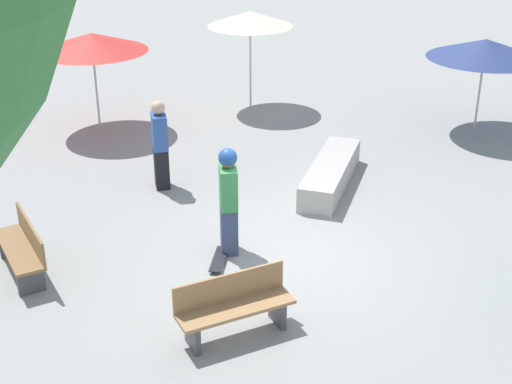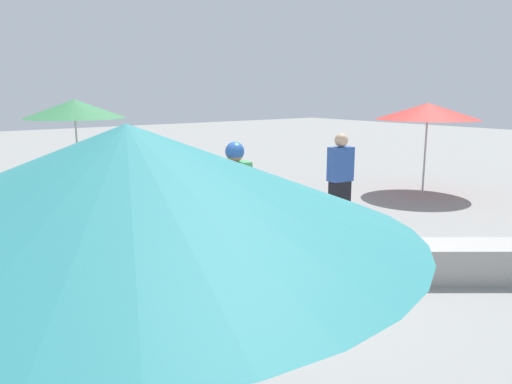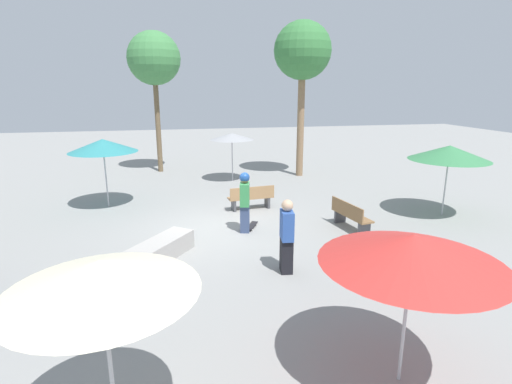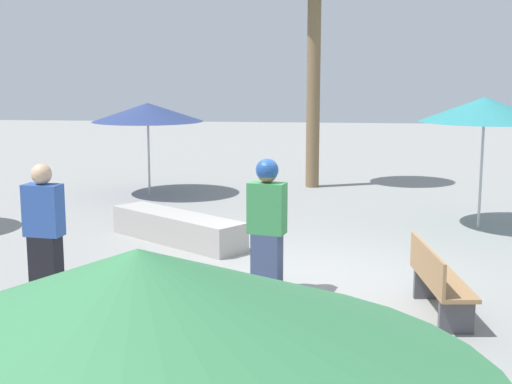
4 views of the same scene
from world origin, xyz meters
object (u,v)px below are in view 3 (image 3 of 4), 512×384
(bench_far, at_px, (350,215))
(bystander_watching, at_px, (287,237))
(shade_umbrella_red, at_px, (412,249))
(skateboard, at_px, (252,226))
(concrete_ledge, at_px, (150,255))
(shade_umbrella_cream, at_px, (101,276))
(shade_umbrella_teal, at_px, (103,146))
(shade_umbrella_grey, at_px, (232,137))
(shade_umbrella_green, at_px, (449,153))
(skater_main, at_px, (245,200))
(palm_tree_center_right, at_px, (154,59))
(bench_near, at_px, (251,198))
(palm_tree_right, at_px, (303,53))

(bench_far, relative_size, bystander_watching, 0.94)
(shade_umbrella_red, bearing_deg, skateboard, -173.03)
(concrete_ledge, distance_m, shade_umbrella_cream, 5.55)
(shade_umbrella_red, relative_size, shade_umbrella_teal, 1.04)
(shade_umbrella_grey, relative_size, shade_umbrella_green, 0.85)
(skater_main, bearing_deg, shade_umbrella_cream, 171.05)
(palm_tree_center_right, bearing_deg, shade_umbrella_teal, -16.17)
(shade_umbrella_cream, distance_m, bystander_watching, 5.45)
(concrete_ledge, distance_m, shade_umbrella_grey, 9.30)
(shade_umbrella_teal, distance_m, palm_tree_center_right, 7.00)
(shade_umbrella_teal, height_order, palm_tree_center_right, palm_tree_center_right)
(skater_main, bearing_deg, concrete_ledge, 137.22)
(bench_far, height_order, shade_umbrella_grey, shade_umbrella_grey)
(skateboard, xyz_separation_m, bench_near, (-1.84, 0.35, 0.37))
(shade_umbrella_grey, bearing_deg, shade_umbrella_cream, -14.21)
(shade_umbrella_cream, height_order, palm_tree_center_right, palm_tree_center_right)
(bench_far, height_order, shade_umbrella_cream, shade_umbrella_cream)
(bench_near, bearing_deg, shade_umbrella_teal, 157.32)
(shade_umbrella_grey, bearing_deg, palm_tree_right, 97.60)
(skateboard, xyz_separation_m, bench_far, (0.73, 2.90, 0.37))
(bystander_watching, bearing_deg, skater_main, -164.02)
(concrete_ledge, relative_size, shade_umbrella_green, 1.03)
(concrete_ledge, relative_size, bench_far, 1.59)
(palm_tree_right, bearing_deg, shade_umbrella_red, -11.90)
(shade_umbrella_red, bearing_deg, shade_umbrella_cream, -84.71)
(bench_near, distance_m, shade_umbrella_cream, 9.90)
(skateboard, bearing_deg, bystander_watching, -149.57)
(skateboard, bearing_deg, skater_main, 164.38)
(skateboard, xyz_separation_m, palm_tree_center_right, (-9.24, -2.90, 5.40))
(bench_near, xyz_separation_m, palm_tree_right, (-5.02, 3.39, 5.27))
(palm_tree_right, xyz_separation_m, palm_tree_center_right, (-2.38, -6.65, -0.23))
(skater_main, distance_m, palm_tree_center_right, 10.86)
(shade_umbrella_green, relative_size, bystander_watching, 1.46)
(bench_near, bearing_deg, skateboard, -107.39)
(concrete_ledge, bearing_deg, shade_umbrella_green, 102.08)
(bench_near, height_order, palm_tree_right, palm_tree_right)
(skateboard, relative_size, shade_umbrella_red, 0.32)
(skater_main, xyz_separation_m, skateboard, (-0.29, 0.26, -0.91))
(skateboard, xyz_separation_m, shade_umbrella_red, (6.90, 0.84, 2.01))
(shade_umbrella_grey, height_order, shade_umbrella_cream, shade_umbrella_cream)
(concrete_ledge, distance_m, bench_far, 5.99)
(shade_umbrella_grey, height_order, bystander_watching, shade_umbrella_grey)
(palm_tree_right, bearing_deg, shade_umbrella_cream, -25.79)
(shade_umbrella_teal, bearing_deg, palm_tree_center_right, 163.83)
(bench_far, relative_size, palm_tree_center_right, 0.24)
(skateboard, relative_size, bystander_watching, 0.46)
(bench_near, distance_m, shade_umbrella_teal, 5.49)
(bench_near, height_order, shade_umbrella_teal, shade_umbrella_teal)
(skateboard, relative_size, palm_tree_center_right, 0.12)
(concrete_ledge, bearing_deg, bystander_watching, 71.52)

